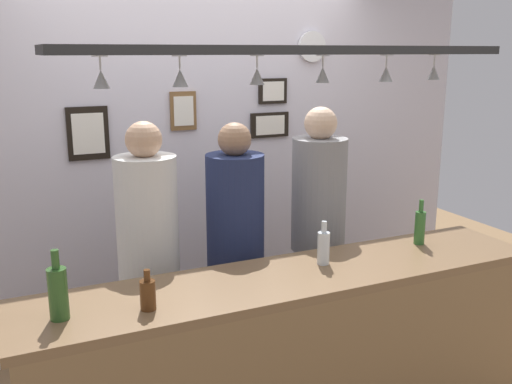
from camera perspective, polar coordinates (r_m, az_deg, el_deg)
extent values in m
cube|color=silver|center=(4.09, -5.88, 3.39)|extent=(4.40, 0.06, 2.60)
cube|color=brown|center=(2.91, 3.75, -8.47)|extent=(2.70, 0.55, 0.04)
cube|color=black|center=(2.74, 3.61, 13.81)|extent=(2.20, 0.36, 0.04)
cylinder|color=silver|center=(2.48, -15.17, 12.83)|extent=(0.06, 0.06, 0.00)
cylinder|color=silver|center=(2.48, -15.13, 12.19)|extent=(0.01, 0.01, 0.06)
cone|color=silver|center=(2.48, -15.03, 10.69)|extent=(0.07, 0.07, 0.08)
cylinder|color=silver|center=(2.53, -7.57, 13.18)|extent=(0.06, 0.06, 0.00)
cylinder|color=silver|center=(2.53, -7.55, 12.56)|extent=(0.01, 0.01, 0.06)
cone|color=silver|center=(2.54, -7.50, 11.09)|extent=(0.07, 0.07, 0.08)
cylinder|color=silver|center=(2.68, 0.10, 13.32)|extent=(0.06, 0.06, 0.00)
cylinder|color=silver|center=(2.68, 0.10, 12.73)|extent=(0.01, 0.01, 0.06)
cone|color=silver|center=(2.68, 0.10, 11.34)|extent=(0.07, 0.07, 0.08)
cylinder|color=silver|center=(2.86, 6.63, 13.26)|extent=(0.06, 0.06, 0.00)
cylinder|color=silver|center=(2.86, 6.62, 12.71)|extent=(0.01, 0.01, 0.06)
cone|color=silver|center=(2.86, 6.58, 11.41)|extent=(0.07, 0.07, 0.08)
cylinder|color=silver|center=(3.02, 12.79, 13.04)|extent=(0.06, 0.06, 0.00)
cylinder|color=silver|center=(3.02, 12.76, 12.52)|extent=(0.01, 0.01, 0.06)
cone|color=silver|center=(3.02, 12.70, 11.29)|extent=(0.07, 0.07, 0.08)
cylinder|color=silver|center=(3.29, 17.23, 12.80)|extent=(0.06, 0.06, 0.00)
cylinder|color=silver|center=(3.29, 17.19, 12.33)|extent=(0.01, 0.01, 0.06)
cone|color=silver|center=(3.29, 17.11, 11.20)|extent=(0.07, 0.07, 0.08)
cube|color=#2D334C|center=(3.49, -10.13, -14.36)|extent=(0.17, 0.18, 0.79)
cylinder|color=white|center=(3.21, -10.68, -2.58)|extent=(0.34, 0.34, 0.69)
sphere|color=tan|center=(3.12, -11.03, 5.09)|extent=(0.20, 0.20, 0.20)
cube|color=#2D334C|center=(3.64, -1.96, -13.05)|extent=(0.17, 0.18, 0.78)
cylinder|color=navy|center=(3.38, -2.07, -1.95)|extent=(0.34, 0.34, 0.68)
sphere|color=#9E7556|center=(3.29, -2.13, 5.21)|extent=(0.19, 0.19, 0.19)
cube|color=#2D334C|center=(3.86, 5.92, -11.20)|extent=(0.17, 0.18, 0.81)
cylinder|color=gray|center=(3.61, 6.21, -0.23)|extent=(0.34, 0.34, 0.70)
sphere|color=beige|center=(3.53, 6.40, 6.75)|extent=(0.20, 0.20, 0.20)
cylinder|color=#512D14|center=(2.54, -10.62, -9.97)|extent=(0.07, 0.07, 0.13)
cylinder|color=#512D14|center=(2.51, -10.71, -8.08)|extent=(0.03, 0.03, 0.05)
cylinder|color=#336B2D|center=(3.43, 15.86, -3.42)|extent=(0.06, 0.06, 0.19)
cylinder|color=#336B2D|center=(3.39, 16.00, -1.32)|extent=(0.03, 0.03, 0.07)
cylinder|color=silver|center=(3.02, 6.67, -5.53)|extent=(0.06, 0.06, 0.17)
cylinder|color=silver|center=(2.98, 6.73, -3.44)|extent=(0.03, 0.03, 0.06)
cylinder|color=#2D5623|center=(2.53, -18.93, -9.49)|extent=(0.08, 0.08, 0.22)
cylinder|color=#2D5623|center=(2.48, -19.20, -6.29)|extent=(0.03, 0.03, 0.08)
cube|color=brown|center=(3.97, -7.19, 7.94)|extent=(0.18, 0.02, 0.26)
cube|color=white|center=(3.96, -7.14, 7.93)|extent=(0.14, 0.01, 0.20)
cube|color=black|center=(4.23, 1.35, 6.63)|extent=(0.30, 0.02, 0.18)
cube|color=white|center=(4.22, 1.43, 6.61)|extent=(0.23, 0.01, 0.14)
cube|color=black|center=(4.22, 1.66, 9.93)|extent=(0.22, 0.02, 0.18)
cube|color=white|center=(4.21, 1.74, 9.92)|extent=(0.17, 0.01, 0.14)
cube|color=black|center=(3.85, -16.24, 5.57)|extent=(0.26, 0.02, 0.34)
cube|color=white|center=(3.83, -16.21, 5.55)|extent=(0.20, 0.01, 0.26)
cylinder|color=white|center=(4.35, 5.55, 14.09)|extent=(0.22, 0.03, 0.22)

